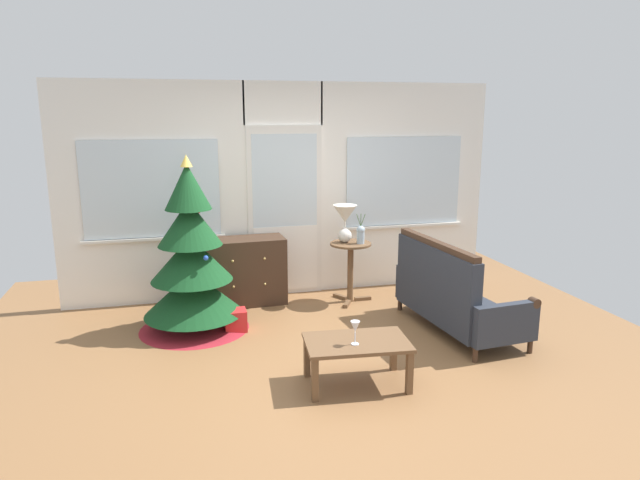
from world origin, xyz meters
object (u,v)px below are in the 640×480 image
dresser_cabinet (246,271)px  wine_glass (355,328)px  side_table (350,260)px  flower_vase (361,234)px  christmas_tree (192,268)px  coffee_table (357,347)px  gift_box (235,320)px  table_lamp (345,218)px  settee_sofa (451,296)px

dresser_cabinet → wine_glass: bearing=-76.2°
side_table → flower_vase: (0.10, -0.06, 0.33)m
christmas_tree → coffee_table: (1.24, -1.60, -0.33)m
dresser_cabinet → flower_vase: (1.30, -0.31, 0.44)m
christmas_tree → coffee_table: bearing=-52.2°
coffee_table → gift_box: (-0.83, 1.44, -0.22)m
dresser_cabinet → side_table: bearing=-11.8°
christmas_tree → flower_vase: bearing=10.9°
side_table → wine_glass: side_table is taller
dresser_cabinet → table_lamp: table_lamp is taller
table_lamp → flower_vase: 0.25m
settee_sofa → coffee_table: size_ratio=1.85×
side_table → flower_vase: 0.35m
coffee_table → side_table: bearing=74.0°
christmas_tree → flower_vase: size_ratio=5.14×
settee_sofa → christmas_tree: bearing=164.3°
gift_box → table_lamp: bearing=24.8°
side_table → gift_box: (-1.42, -0.59, -0.39)m
side_table → gift_box: size_ratio=3.22×
christmas_tree → table_lamp: bearing=14.9°
side_table → christmas_tree: bearing=-166.8°
table_lamp → wine_glass: table_lamp is taller
gift_box → flower_vase: bearing=19.2°
dresser_cabinet → coffee_table: (0.61, -2.28, -0.06)m
gift_box → side_table: bearing=22.5°
table_lamp → gift_box: bearing=-155.2°
dresser_cabinet → table_lamp: 1.31m
wine_glass → settee_sofa: bearing=35.6°
flower_vase → wine_glass: flower_vase is taller
christmas_tree → settee_sofa: bearing=-15.7°
table_lamp → gift_box: table_lamp is taller
side_table → coffee_table: size_ratio=0.81×
wine_glass → christmas_tree: bearing=125.9°
christmas_tree → side_table: bearing=13.2°
christmas_tree → gift_box: christmas_tree is taller
settee_sofa → gift_box: (-2.13, 0.55, -0.27)m
gift_box → dresser_cabinet: bearing=75.2°
christmas_tree → flower_vase: 1.97m
wine_glass → gift_box: 1.76m
dresser_cabinet → gift_box: size_ratio=4.13×
wine_glass → table_lamp: bearing=75.3°
christmas_tree → coffee_table: size_ratio=2.03×
settee_sofa → wine_glass: 1.65m
table_lamp → wine_glass: size_ratio=2.26×
coffee_table → gift_box: 1.68m
side_table → table_lamp: 0.50m
settee_sofa → side_table: size_ratio=2.29×
coffee_table → gift_box: bearing=120.0°
christmas_tree → settee_sofa: (2.54, -0.71, -0.28)m
christmas_tree → dresser_cabinet: bearing=47.1°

